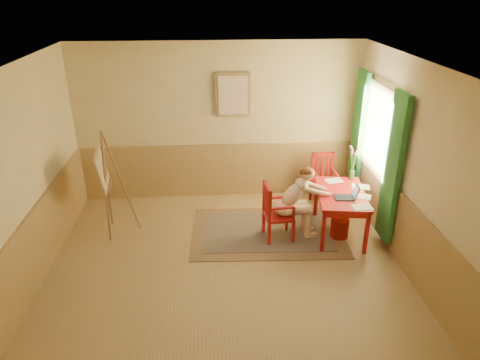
{
  "coord_description": "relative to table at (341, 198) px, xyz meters",
  "views": [
    {
      "loc": [
        -0.17,
        -5.26,
        3.69
      ],
      "look_at": [
        0.25,
        0.55,
        1.05
      ],
      "focal_mm": 33.03,
      "sensor_mm": 36.0,
      "label": 1
    }
  ],
  "objects": [
    {
      "name": "wainscot",
      "position": [
        -1.83,
        0.1,
        -0.13
      ],
      "size": [
        5.0,
        4.5,
        1.0
      ],
      "color": "tan",
      "rests_on": "room"
    },
    {
      "name": "window",
      "position": [
        0.59,
        0.4,
        0.71
      ],
      "size": [
        0.12,
        2.01,
        2.2
      ],
      "color": "white",
      "rests_on": "room"
    },
    {
      "name": "chair_left",
      "position": [
        -1.03,
        -0.08,
        -0.17
      ],
      "size": [
        0.47,
        0.45,
        0.92
      ],
      "color": "red",
      "rests_on": "room"
    },
    {
      "name": "easel",
      "position": [
        -3.61,
        0.32,
        0.38
      ],
      "size": [
        0.61,
        0.76,
        1.71
      ],
      "color": "brown",
      "rests_on": "room"
    },
    {
      "name": "room",
      "position": [
        -1.83,
        -0.7,
        0.77
      ],
      "size": [
        5.04,
        4.54,
        2.84
      ],
      "color": "#A58757",
      "rests_on": "ground"
    },
    {
      "name": "wall_portrait",
      "position": [
        -1.58,
        1.51,
        1.27
      ],
      "size": [
        0.6,
        0.05,
        0.76
      ],
      "color": "#967A4B",
      "rests_on": "room"
    },
    {
      "name": "chair_back",
      "position": [
        0.0,
        1.07,
        -0.17
      ],
      "size": [
        0.42,
        0.44,
        0.92
      ],
      "color": "red",
      "rests_on": "room"
    },
    {
      "name": "rug",
      "position": [
        -1.11,
        0.1,
        -0.62
      ],
      "size": [
        2.47,
        1.71,
        0.02
      ],
      "color": "#8C7251",
      "rests_on": "room"
    },
    {
      "name": "papers",
      "position": [
        0.19,
        -0.01,
        0.09
      ],
      "size": [
        0.68,
        1.16,
        0.0
      ],
      "color": "white",
      "rests_on": "table"
    },
    {
      "name": "wastebasket",
      "position": [
        -0.01,
        -0.11,
        -0.48
      ],
      "size": [
        0.34,
        0.34,
        0.3
      ],
      "primitive_type": "cylinder",
      "rotation": [
        0.0,
        0.0,
        0.22
      ],
      "color": "#B11A14",
      "rests_on": "room"
    },
    {
      "name": "table",
      "position": [
        0.0,
        0.0,
        0.0
      ],
      "size": [
        0.88,
        1.29,
        0.72
      ],
      "color": "red",
      "rests_on": "room"
    },
    {
      "name": "figure",
      "position": [
        -0.7,
        -0.04,
        0.02
      ],
      "size": [
        0.89,
        0.42,
        1.17
      ],
      "color": "beige",
      "rests_on": "room"
    },
    {
      "name": "laptop",
      "position": [
        0.04,
        -0.19,
        0.13
      ],
      "size": [
        0.36,
        0.24,
        0.21
      ],
      "color": "#1E2338",
      "rests_on": "table"
    },
    {
      "name": "vase",
      "position": [
        0.3,
        0.5,
        0.34
      ],
      "size": [
        0.22,
        0.28,
        0.55
      ],
      "color": "#3F724C",
      "rests_on": "table"
    }
  ]
}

